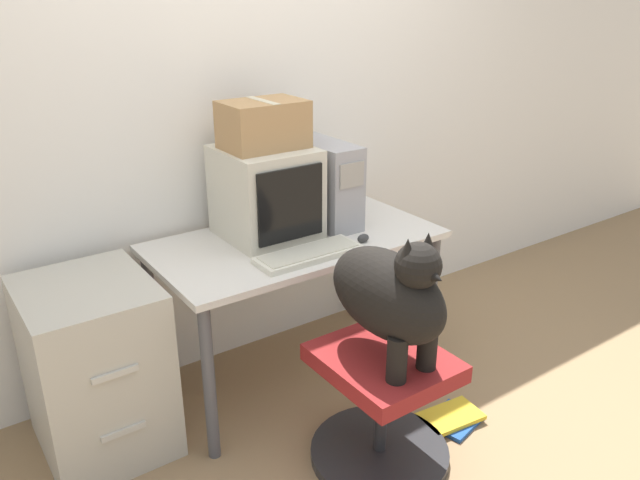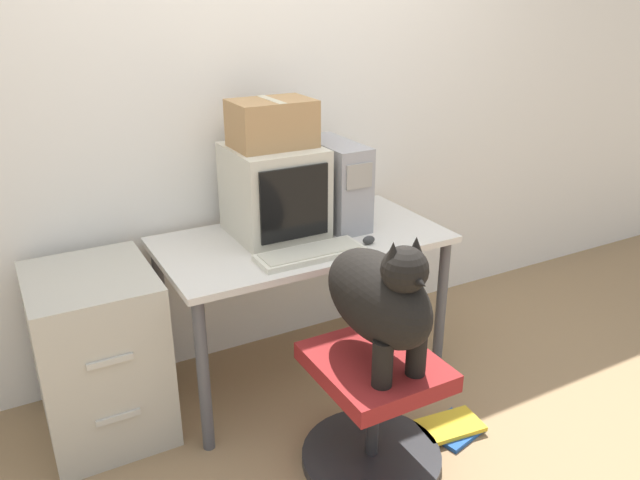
{
  "view_description": "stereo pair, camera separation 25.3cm",
  "coord_description": "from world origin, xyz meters",
  "views": [
    {
      "loc": [
        -1.41,
        -1.87,
        1.79
      ],
      "look_at": [
        -0.07,
        0.05,
        0.83
      ],
      "focal_mm": 35.0,
      "sensor_mm": 36.0,
      "label": 1
    },
    {
      "loc": [
        -1.2,
        -2.0,
        1.79
      ],
      "look_at": [
        -0.07,
        0.05,
        0.83
      ],
      "focal_mm": 35.0,
      "sensor_mm": 36.0,
      "label": 2
    }
  ],
  "objects": [
    {
      "name": "computer_mouse",
      "position": [
        0.22,
        0.13,
        0.75
      ],
      "size": [
        0.06,
        0.04,
        0.04
      ],
      "color": "#333333",
      "rests_on": "desk"
    },
    {
      "name": "keyboard",
      "position": [
        -0.07,
        0.13,
        0.74
      ],
      "size": [
        0.47,
        0.17,
        0.03
      ],
      "color": "beige",
      "rests_on": "desk"
    },
    {
      "name": "dog",
      "position": [
        -0.05,
        -0.36,
        0.76
      ],
      "size": [
        0.27,
        0.55,
        0.54
      ],
      "color": "black",
      "rests_on": "office_chair"
    },
    {
      "name": "office_chair",
      "position": [
        -0.05,
        -0.34,
        0.25
      ],
      "size": [
        0.56,
        0.56,
        0.49
      ],
      "color": "#262628",
      "rests_on": "ground_plane"
    },
    {
      "name": "crt_monitor",
      "position": [
        -0.09,
        0.45,
        0.93
      ],
      "size": [
        0.39,
        0.42,
        0.41
      ],
      "color": "beige",
      "rests_on": "desk"
    },
    {
      "name": "book_stack_floor",
      "position": [
        0.35,
        -0.36,
        0.02
      ],
      "size": [
        0.29,
        0.23,
        0.04
      ],
      "color": "#1E4C9E",
      "rests_on": "ground_plane"
    },
    {
      "name": "cardboard_box",
      "position": [
        -0.09,
        0.45,
        1.24
      ],
      "size": [
        0.35,
        0.24,
        0.21
      ],
      "color": "#A87F51",
      "rests_on": "crt_monitor"
    },
    {
      "name": "ground_plane",
      "position": [
        0.0,
        0.0,
        0.0
      ],
      "size": [
        12.0,
        12.0,
        0.0
      ],
      "primitive_type": "plane",
      "color": "#937551"
    },
    {
      "name": "filing_cabinet",
      "position": [
        -0.93,
        0.39,
        0.36
      ],
      "size": [
        0.49,
        0.57,
        0.73
      ],
      "color": "#B7B2A3",
      "rests_on": "ground_plane"
    },
    {
      "name": "wall_back",
      "position": [
        0.0,
        0.76,
        1.3
      ],
      "size": [
        8.0,
        0.05,
        2.6
      ],
      "color": "white",
      "rests_on": "ground_plane"
    },
    {
      "name": "desk",
      "position": [
        0.0,
        0.35,
        0.64
      ],
      "size": [
        1.3,
        0.69,
        0.73
      ],
      "color": "silver",
      "rests_on": "ground_plane"
    },
    {
      "name": "pc_tower",
      "position": [
        0.22,
        0.44,
        0.93
      ],
      "size": [
        0.17,
        0.42,
        0.4
      ],
      "color": "#99999E",
      "rests_on": "desk"
    }
  ]
}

